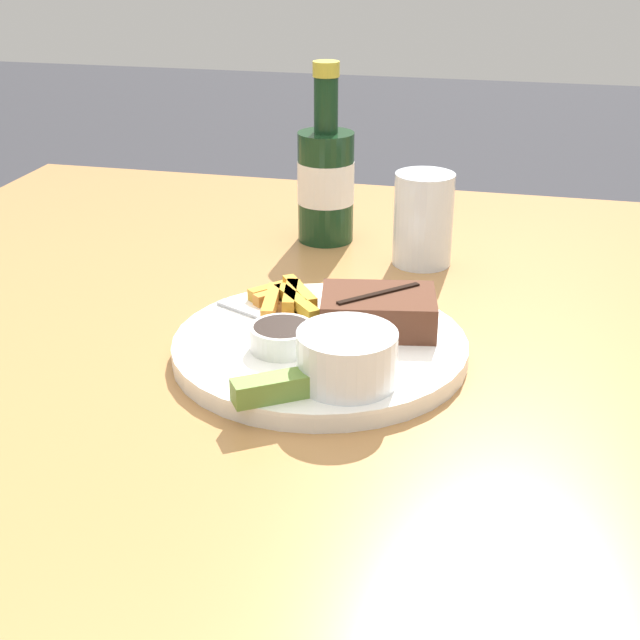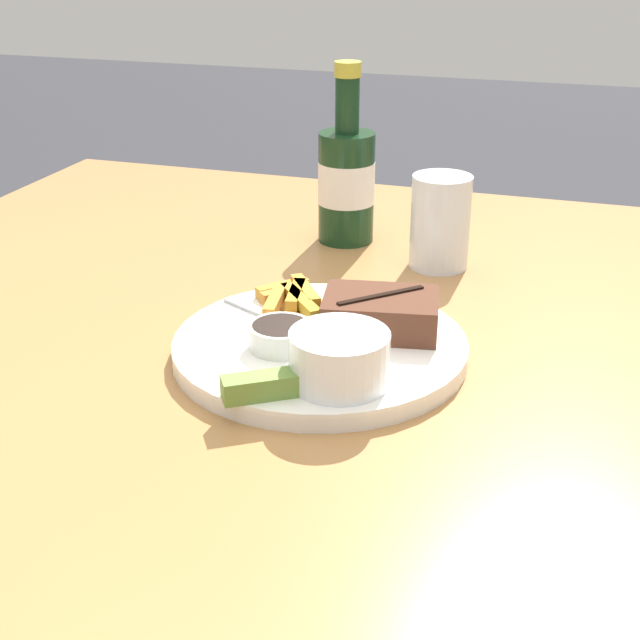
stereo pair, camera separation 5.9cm
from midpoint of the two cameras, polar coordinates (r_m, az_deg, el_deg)
The scene contains 10 objects.
dining_table at distance 0.88m, azimuth 1.91°, elevation -6.60°, with size 1.22×1.18×0.73m.
dinner_plate at distance 0.84m, azimuth 1.99°, elevation -1.82°, with size 0.28×0.28×0.02m.
steak_portion at distance 0.86m, azimuth 5.86°, elevation 0.41°, with size 0.12×0.09×0.04m.
fries_pile at distance 0.90m, azimuth 0.26°, elevation 1.24°, with size 0.09×0.12×0.02m.
coleslaw_cup at distance 0.75m, azimuth 3.48°, elevation -2.28°, with size 0.09×0.09×0.05m.
dipping_sauce_cup at distance 0.82m, azimuth -0.47°, elevation -0.98°, with size 0.06×0.06×0.02m.
pickle_spear at distance 0.74m, azimuth -0.85°, elevation -4.20°, with size 0.08×0.06×0.02m.
fork_utensil at distance 0.89m, azimuth -1.47°, elevation 0.27°, with size 0.13×0.07×0.00m.
beer_bottle at distance 1.13m, azimuth 3.20°, elevation 8.94°, with size 0.07×0.07×0.22m.
drinking_glass at distance 1.06m, azimuth 9.29°, elevation 6.19°, with size 0.07×0.07×0.11m.
Camera 2 is at (0.23, -0.72, 1.11)m, focal length 50.00 mm.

